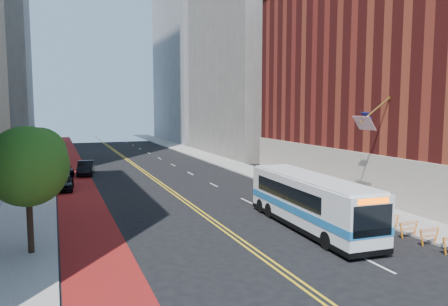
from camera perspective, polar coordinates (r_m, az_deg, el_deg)
name	(u,v)px	position (r m, az deg, el deg)	size (l,w,h in m)	color
ground	(274,265)	(22.49, 6.59, -14.35)	(160.00, 160.00, 0.00)	black
sidewalk_left	(35,182)	(49.25, -23.49, -3.47)	(4.00, 140.00, 0.15)	gray
sidewalk_right	(246,170)	(53.88, 2.94, -2.18)	(4.00, 140.00, 0.15)	gray
bus_lane_paint	(75,180)	(49.25, -18.94, -3.38)	(3.60, 140.00, 0.01)	maroon
center_line_inner	(148,176)	(50.18, -9.86, -2.97)	(0.14, 140.00, 0.01)	gold
center_line_outer	(151,176)	(50.25, -9.46, -2.95)	(0.14, 140.00, 0.01)	gold
lane_dashes	(173,165)	(59.00, -6.67, -1.56)	(0.14, 98.20, 0.01)	silver
brick_building	(429,72)	(44.29, 25.16, 9.58)	(18.73, 36.00, 22.00)	maroon
midrise_right_near	(263,33)	(75.28, 5.11, 15.39)	(18.00, 26.00, 40.00)	slate
midrise_right_far	(209,20)	(104.25, -2.03, 16.99)	(20.00, 28.00, 55.00)	gray
construction_barriers	(381,218)	(30.30, 19.86, -7.95)	(1.42, 10.91, 1.00)	orange
street_tree	(28,163)	(24.84, -24.18, -1.21)	(4.20, 4.20, 6.70)	black
transit_bus	(309,201)	(28.74, 11.06, -6.19)	(3.22, 12.51, 3.41)	silver
car_a	(63,182)	(43.75, -20.24, -3.59)	(1.79, 4.45, 1.52)	black
car_b	(86,168)	(52.55, -17.61, -1.87)	(1.70, 4.88, 1.61)	black
car_c	(62,169)	(53.11, -20.45, -1.97)	(2.05, 5.03, 1.46)	black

